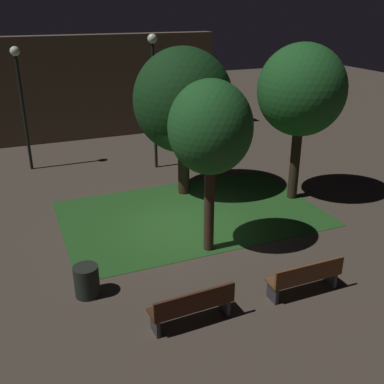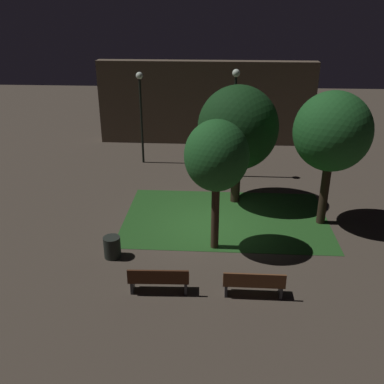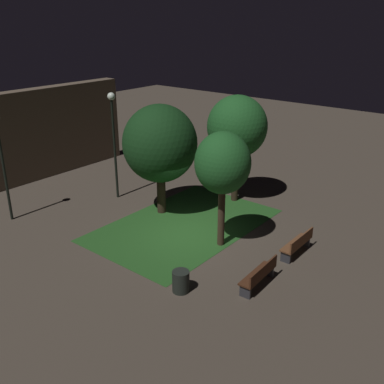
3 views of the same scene
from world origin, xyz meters
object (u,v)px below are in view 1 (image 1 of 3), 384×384
(lamp_post_plaza_east, at_px, (154,81))
(lamp_post_near_wall, at_px, (20,89))
(bench_by_lamp, at_px, (193,305))
(tree_lawn_side, at_px, (210,129))
(tree_left_canopy, at_px, (183,101))
(trash_bin, at_px, (87,281))
(bench_near_trees, at_px, (305,276))
(tree_back_right, at_px, (302,91))

(lamp_post_plaza_east, xyz_separation_m, lamp_post_near_wall, (-4.76, 1.73, -0.24))
(bench_by_lamp, relative_size, tree_lawn_side, 0.39)
(tree_left_canopy, xyz_separation_m, trash_bin, (-4.28, -4.81, -2.89))
(lamp_post_near_wall, bearing_deg, trash_bin, -86.77)
(trash_bin, bearing_deg, lamp_post_plaza_east, 61.44)
(bench_near_trees, xyz_separation_m, lamp_post_near_wall, (-5.17, 11.39, 2.75))
(bench_by_lamp, relative_size, tree_left_canopy, 0.36)
(tree_back_right, height_order, lamp_post_near_wall, tree_back_right)
(trash_bin, bearing_deg, lamp_post_near_wall, 93.23)
(bench_near_trees, height_order, tree_back_right, tree_back_right)
(tree_left_canopy, xyz_separation_m, lamp_post_plaza_east, (-0.06, 2.95, 0.21))
(tree_left_canopy, distance_m, lamp_post_near_wall, 6.72)
(tree_back_right, height_order, trash_bin, tree_back_right)
(bench_by_lamp, xyz_separation_m, lamp_post_plaza_east, (2.38, 9.65, 2.99))
(tree_lawn_side, bearing_deg, bench_by_lamp, -120.38)
(lamp_post_near_wall, bearing_deg, tree_left_canopy, -44.21)
(bench_near_trees, relative_size, lamp_post_near_wall, 0.38)
(tree_lawn_side, bearing_deg, lamp_post_plaza_east, 83.62)
(tree_lawn_side, distance_m, lamp_post_near_wall, 9.52)
(bench_near_trees, distance_m, lamp_post_plaza_east, 10.11)
(bench_near_trees, height_order, trash_bin, bench_near_trees)
(bench_by_lamp, relative_size, bench_near_trees, 1.01)
(bench_near_trees, bearing_deg, tree_lawn_side, 113.29)
(bench_near_trees, bearing_deg, tree_left_canopy, 93.03)
(bench_by_lamp, bearing_deg, tree_left_canopy, 70.00)
(tree_lawn_side, xyz_separation_m, lamp_post_near_wall, (-3.99, 8.64, -0.15))
(bench_by_lamp, distance_m, lamp_post_plaza_east, 10.38)
(lamp_post_near_wall, bearing_deg, bench_near_trees, -65.57)
(tree_back_right, bearing_deg, trash_bin, -158.51)
(bench_by_lamp, bearing_deg, trash_bin, 134.30)
(tree_back_right, xyz_separation_m, tree_left_canopy, (-3.32, 1.82, -0.41))
(lamp_post_near_wall, xyz_separation_m, trash_bin, (0.54, -9.50, -2.85))
(tree_back_right, distance_m, tree_left_canopy, 3.80)
(bench_near_trees, height_order, tree_lawn_side, tree_lawn_side)
(tree_back_right, xyz_separation_m, lamp_post_plaza_east, (-3.37, 4.77, -0.20))
(tree_back_right, height_order, lamp_post_plaza_east, lamp_post_plaza_east)
(trash_bin, bearing_deg, tree_lawn_side, 13.97)
(tree_back_right, distance_m, lamp_post_near_wall, 10.43)
(tree_back_right, height_order, tree_left_canopy, tree_back_right)
(bench_near_trees, relative_size, tree_left_canopy, 0.36)
(lamp_post_near_wall, bearing_deg, bench_by_lamp, -78.20)
(bench_by_lamp, distance_m, lamp_post_near_wall, 11.95)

